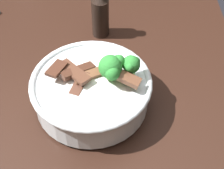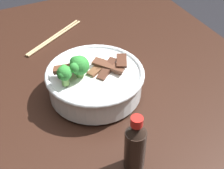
{
  "view_description": "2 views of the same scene",
  "coord_description": "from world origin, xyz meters",
  "views": [
    {
      "loc": [
        0.56,
        0.1,
        1.37
      ],
      "look_at": [
        0.1,
        0.1,
        0.87
      ],
      "focal_mm": 57.32,
      "sensor_mm": 36.0,
      "label": 1
    },
    {
      "loc": [
        -0.45,
        0.29,
        1.35
      ],
      "look_at": [
        0.08,
        0.03,
        0.85
      ],
      "focal_mm": 52.34,
      "sensor_mm": 36.0,
      "label": 2
    }
  ],
  "objects": [
    {
      "name": "soy_sauce_bottle",
      "position": [
        -0.12,
        0.08,
        0.87
      ],
      "size": [
        0.04,
        0.04,
        0.13
      ],
      "color": "black",
      "rests_on": "dining_table"
    },
    {
      "name": "rice_bowl",
      "position": [
        0.1,
        0.06,
        0.86
      ],
      "size": [
        0.23,
        0.23,
        0.13
      ],
      "color": "silver",
      "rests_on": "dining_table"
    },
    {
      "name": "dining_table",
      "position": [
        0.0,
        0.0,
        0.7
      ],
      "size": [
        1.31,
        0.79,
        0.81
      ],
      "color": "black",
      "rests_on": "ground"
    }
  ]
}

